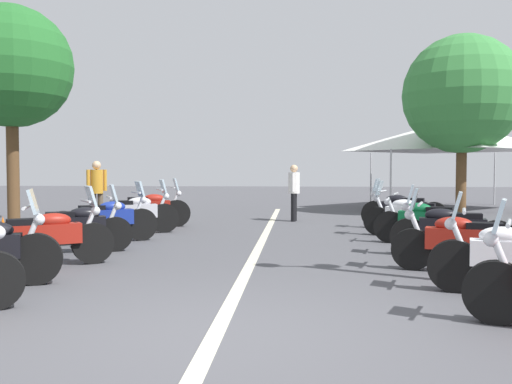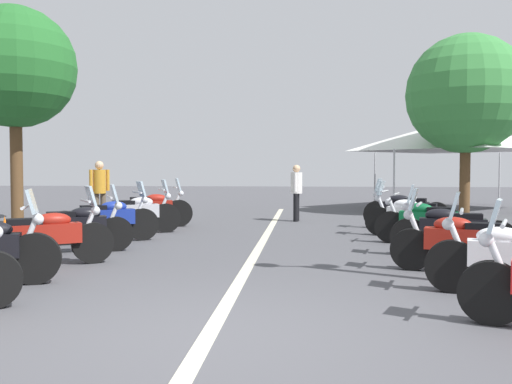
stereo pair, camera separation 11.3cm
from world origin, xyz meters
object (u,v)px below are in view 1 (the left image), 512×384
motorcycle_left_row_2 (43,236)px  motorcycle_right_row_3 (450,229)px  motorcycle_right_row_6 (403,209)px  motorcycle_left_row_6 (148,208)px  motorcycle_left_row_3 (76,227)px  motorcycle_left_row_5 (133,213)px  bystander_1 (97,188)px  roadside_tree_1 (11,67)px  traffic_cone_2 (3,234)px  motorcycle_left_row_4 (105,219)px  bystander_0 (294,188)px  motorcycle_right_row_5 (411,215)px  motorcycle_right_row_2 (465,241)px  motorcycle_right_row_4 (426,221)px  roadside_tree_0 (462,95)px  event_tent (449,136)px

motorcycle_left_row_2 → motorcycle_right_row_3: size_ratio=0.94×
motorcycle_right_row_6 → motorcycle_left_row_6: bearing=19.8°
motorcycle_left_row_6 → motorcycle_left_row_3: bearing=-112.1°
motorcycle_left_row_5 → bystander_1: size_ratio=1.20×
motorcycle_left_row_6 → roadside_tree_1: size_ratio=0.36×
bystander_1 → traffic_cone_2: bearing=141.5°
motorcycle_left_row_5 → roadside_tree_1: (2.04, 3.86, 3.66)m
traffic_cone_2 → roadside_tree_1: (4.69, 2.28, 3.84)m
bystander_1 → motorcycle_left_row_4: bearing=165.3°
bystander_0 → motorcycle_right_row_5: bearing=135.4°
motorcycle_right_row_2 → traffic_cone_2: size_ratio=3.33×
motorcycle_left_row_3 → motorcycle_right_row_4: 6.52m
motorcycle_right_row_4 → bystander_0: (4.55, 2.59, 0.46)m
motorcycle_right_row_2 → motorcycle_right_row_6: 5.69m
motorcycle_left_row_4 → roadside_tree_0: size_ratio=0.34×
motorcycle_right_row_4 → event_tent: size_ratio=0.37×
motorcycle_left_row_2 → motorcycle_right_row_3: 6.47m
motorcycle_left_row_5 → motorcycle_right_row_6: motorcycle_right_row_6 is taller
roadside_tree_0 → roadside_tree_1: size_ratio=0.98×
motorcycle_left_row_3 → roadside_tree_1: bearing=101.5°
event_tent → motorcycle_left_row_4: bearing=136.9°
motorcycle_right_row_6 → bystander_0: bearing=-15.4°
motorcycle_right_row_3 → bystander_1: 9.02m
roadside_tree_1 → event_tent: bearing=-64.0°
motorcycle_left_row_4 → motorcycle_right_row_3: motorcycle_left_row_4 is taller
motorcycle_left_row_3 → motorcycle_right_row_2: 6.34m
event_tent → bystander_1: bearing=121.7°
motorcycle_left_row_4 → motorcycle_left_row_6: bearing=56.2°
event_tent → motorcycle_left_row_5: bearing=132.6°
motorcycle_right_row_4 → roadside_tree_0: roadside_tree_0 is taller
motorcycle_left_row_2 → event_tent: 15.81m
motorcycle_left_row_3 → motorcycle_left_row_5: size_ratio=0.94×
motorcycle_left_row_5 → bystander_1: bearing=104.1°
motorcycle_right_row_6 → roadside_tree_1: roadside_tree_1 is taller
motorcycle_right_row_4 → roadside_tree_1: (3.33, 10.04, 3.68)m
motorcycle_left_row_2 → traffic_cone_2: size_ratio=3.05×
motorcycle_right_row_2 → bystander_0: size_ratio=1.30×
motorcycle_left_row_2 → motorcycle_left_row_3: size_ratio=1.00×
motorcycle_left_row_6 → event_tent: event_tent is taller
roadside_tree_0 → motorcycle_left_row_3: bearing=133.8°
event_tent → roadside_tree_0: bearing=173.2°
motorcycle_left_row_5 → traffic_cone_2: motorcycle_left_row_5 is taller
roadside_tree_0 → motorcycle_right_row_5: bearing=155.1°
motorcycle_right_row_5 → traffic_cone_2: bearing=38.9°
motorcycle_left_row_2 → roadside_tree_0: bearing=15.0°
motorcycle_right_row_3 → motorcycle_right_row_6: size_ratio=1.00×
motorcycle_right_row_4 → roadside_tree_0: bearing=-93.4°
motorcycle_right_row_6 → roadside_tree_0: bearing=-102.1°
motorcycle_right_row_4 → bystander_0: size_ratio=1.27×
motorcycle_left_row_5 → bystander_1: (1.81, 1.50, 0.50)m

